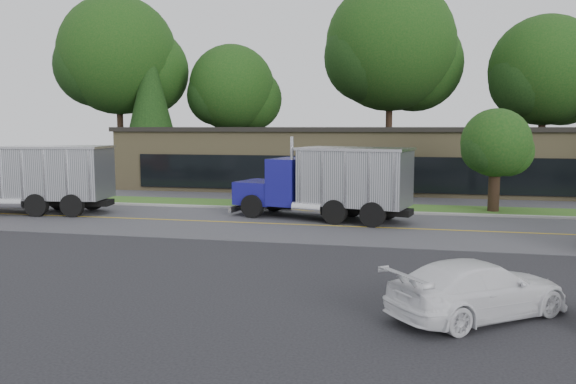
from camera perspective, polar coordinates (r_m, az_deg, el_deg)
name	(u,v)px	position (r m, az deg, el deg)	size (l,w,h in m)	color
ground	(205,276)	(16.59, -8.46, -8.47)	(140.00, 140.00, 0.00)	#2E2E33
road	(276,224)	(25.02, -1.21, -3.28)	(60.00, 8.00, 0.02)	slate
center_line	(276,224)	(25.02, -1.21, -3.28)	(60.00, 0.12, 0.01)	gold
curb	(295,211)	(29.07, 0.70, -1.89)	(60.00, 0.30, 0.12)	#9E9E99
grass_verge	(301,206)	(30.82, 1.36, -1.41)	(60.00, 3.40, 0.03)	#2D6221
far_parking	(316,195)	(35.70, 2.86, -0.31)	(60.00, 7.00, 0.02)	slate
strip_mall	(356,159)	(41.21, 6.97, 3.36)	(32.00, 12.00, 4.00)	#877752
tree_far_a	(121,61)	(53.90, -16.64, 12.61)	(11.19, 10.53, 15.96)	#382619
tree_far_b	(233,92)	(51.58, -5.56, 10.07)	(8.18, 7.70, 11.67)	#382619
tree_far_c	(393,52)	(49.55, 10.57, 13.78)	(11.62, 10.93, 16.57)	#382619
tree_far_d	(546,76)	(49.38, 24.74, 10.66)	(9.12, 8.58, 13.00)	#382619
evergreen_left	(151,101)	(49.98, -13.79, 8.93)	(5.19, 5.19, 11.80)	#382619
tree_verge	(497,146)	(30.36, 20.44, 4.37)	(3.68, 3.46, 5.25)	#382619
dump_truck_red	(35,177)	(30.73, -24.32, 1.37)	(8.79, 3.65, 3.36)	black
dump_truck_blue	(331,181)	(26.02, 4.41, 1.10)	(8.64, 4.39, 3.36)	black
rally_car	(478,289)	(13.62, 18.75, -9.29)	(1.82, 4.47, 1.30)	white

